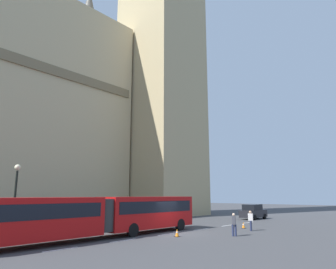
{
  "coord_description": "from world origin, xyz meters",
  "views": [
    {
      "loc": [
        -19.68,
        -16.74,
        3.08
      ],
      "look_at": [
        4.66,
        4.77,
        9.48
      ],
      "focal_mm": 32.67,
      "sensor_mm": 36.0,
      "label": 1
    }
  ],
  "objects_px": {
    "traffic_cone_middle": "(243,225)",
    "street_lamp": "(15,195)",
    "articulated_bus": "(99,213)",
    "sedan_lead": "(253,212)",
    "traffic_cone_west": "(177,233)",
    "pedestrian_by_kerb": "(251,220)",
    "pedestrian_near_cones": "(234,224)"
  },
  "relations": [
    {
      "from": "traffic_cone_middle",
      "to": "street_lamp",
      "type": "relative_size",
      "value": 0.11
    },
    {
      "from": "articulated_bus",
      "to": "sedan_lead",
      "type": "relative_size",
      "value": 4.29
    },
    {
      "from": "articulated_bus",
      "to": "street_lamp",
      "type": "relative_size",
      "value": 3.58
    },
    {
      "from": "articulated_bus",
      "to": "traffic_cone_west",
      "type": "height_order",
      "value": "articulated_bus"
    },
    {
      "from": "articulated_bus",
      "to": "traffic_cone_west",
      "type": "relative_size",
      "value": 32.52
    },
    {
      "from": "traffic_cone_middle",
      "to": "street_lamp",
      "type": "xyz_separation_m",
      "value": [
        -17.26,
        8.94,
        2.77
      ]
    },
    {
      "from": "sedan_lead",
      "to": "street_lamp",
      "type": "distance_m",
      "value": 28.41
    },
    {
      "from": "traffic_cone_west",
      "to": "sedan_lead",
      "type": "bearing_deg",
      "value": 9.74
    },
    {
      "from": "sedan_lead",
      "to": "street_lamp",
      "type": "relative_size",
      "value": 0.83
    },
    {
      "from": "articulated_bus",
      "to": "pedestrian_by_kerb",
      "type": "distance_m",
      "value": 13.09
    },
    {
      "from": "traffic_cone_middle",
      "to": "street_lamp",
      "type": "bearing_deg",
      "value": 152.61
    },
    {
      "from": "street_lamp",
      "to": "articulated_bus",
      "type": "bearing_deg",
      "value": -47.21
    },
    {
      "from": "articulated_bus",
      "to": "traffic_cone_west",
      "type": "distance_m",
      "value": 5.91
    },
    {
      "from": "pedestrian_near_cones",
      "to": "pedestrian_by_kerb",
      "type": "xyz_separation_m",
      "value": [
        4.07,
        0.67,
        0.0
      ]
    },
    {
      "from": "articulated_bus",
      "to": "traffic_cone_middle",
      "type": "relative_size",
      "value": 32.52
    },
    {
      "from": "articulated_bus",
      "to": "pedestrian_near_cones",
      "type": "distance_m",
      "value": 10.08
    },
    {
      "from": "traffic_cone_west",
      "to": "traffic_cone_middle",
      "type": "distance_m",
      "value": 8.63
    },
    {
      "from": "sedan_lead",
      "to": "street_lamp",
      "type": "xyz_separation_m",
      "value": [
        -27.93,
        4.72,
        2.14
      ]
    },
    {
      "from": "sedan_lead",
      "to": "street_lamp",
      "type": "height_order",
      "value": "street_lamp"
    },
    {
      "from": "traffic_cone_west",
      "to": "pedestrian_by_kerb",
      "type": "distance_m",
      "value": 7.56
    },
    {
      "from": "articulated_bus",
      "to": "traffic_cone_middle",
      "type": "height_order",
      "value": "articulated_bus"
    },
    {
      "from": "pedestrian_by_kerb",
      "to": "traffic_cone_middle",
      "type": "bearing_deg",
      "value": 45.75
    },
    {
      "from": "pedestrian_by_kerb",
      "to": "sedan_lead",
      "type": "bearing_deg",
      "value": 25.19
    },
    {
      "from": "pedestrian_near_cones",
      "to": "pedestrian_by_kerb",
      "type": "relative_size",
      "value": 1.0
    },
    {
      "from": "sedan_lead",
      "to": "traffic_cone_middle",
      "type": "distance_m",
      "value": 11.49
    },
    {
      "from": "traffic_cone_west",
      "to": "traffic_cone_middle",
      "type": "bearing_deg",
      "value": -6.1
    },
    {
      "from": "traffic_cone_middle",
      "to": "street_lamp",
      "type": "height_order",
      "value": "street_lamp"
    },
    {
      "from": "sedan_lead",
      "to": "pedestrian_by_kerb",
      "type": "xyz_separation_m",
      "value": [
        -12.11,
        -5.69,
        -0.0
      ]
    },
    {
      "from": "traffic_cone_west",
      "to": "pedestrian_near_cones",
      "type": "distance_m",
      "value": 4.38
    },
    {
      "from": "traffic_cone_middle",
      "to": "pedestrian_by_kerb",
      "type": "bearing_deg",
      "value": -134.25
    },
    {
      "from": "pedestrian_near_cones",
      "to": "street_lamp",
      "type": "bearing_deg",
      "value": 136.66
    },
    {
      "from": "sedan_lead",
      "to": "pedestrian_near_cones",
      "type": "xyz_separation_m",
      "value": [
        -16.18,
        -6.37,
        -0.0
      ]
    }
  ]
}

